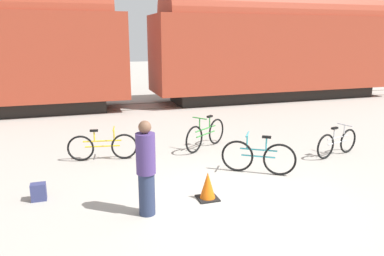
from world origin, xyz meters
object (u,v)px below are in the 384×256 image
bicycle_yellow (103,147)px  person_in_purple (146,168)px  bicycle_silver (337,143)px  bicycle_green (206,135)px  bicycle_teal (258,157)px  backpack (39,192)px  traffic_cone (208,187)px  freight_train (139,42)px

bicycle_yellow → person_in_purple: person_in_purple is taller
bicycle_silver → bicycle_green: (-3.06, 1.71, 0.04)m
bicycle_green → bicycle_silver: bearing=-29.2°
bicycle_teal → backpack: 4.71m
bicycle_yellow → person_in_purple: size_ratio=1.02×
bicycle_yellow → person_in_purple: (0.48, -3.29, 0.50)m
bicycle_green → traffic_cone: size_ratio=2.78×
bicycle_green → traffic_cone: bearing=-109.4°
bicycle_silver → bicycle_teal: bicycle_teal is taller
freight_train → person_in_purple: 10.72m
bicycle_teal → bicycle_silver: bearing=11.4°
bicycle_green → person_in_purple: 4.21m
bicycle_silver → person_in_purple: person_in_purple is taller
person_in_purple → backpack: bearing=-28.9°
bicycle_yellow → backpack: bearing=-123.8°
bicycle_silver → traffic_cone: bicycle_silver is taller
bicycle_yellow → bicycle_teal: size_ratio=1.20×
bicycle_yellow → bicycle_teal: (3.31, -2.08, 0.04)m
bicycle_teal → traffic_cone: bicycle_teal is taller
bicycle_silver → traffic_cone: (-4.18, -1.48, -0.10)m
person_in_purple → traffic_cone: person_in_purple is taller
bicycle_yellow → person_in_purple: 3.37m
freight_train → person_in_purple: bearing=-99.9°
bicycle_yellow → traffic_cone: bearing=-60.5°
bicycle_silver → traffic_cone: bearing=-160.5°
backpack → traffic_cone: traffic_cone is taller
freight_train → bicycle_teal: size_ratio=17.68×
freight_train → bicycle_silver: bearing=-67.3°
bicycle_silver → bicycle_yellow: size_ratio=0.90×
person_in_purple → traffic_cone: 1.40m
freight_train → backpack: bearing=-111.9°
traffic_cone → bicycle_teal: bearing=31.2°
bicycle_yellow → traffic_cone: 3.49m
bicycle_teal → backpack: (-4.70, -0.01, -0.22)m
freight_train → bicycle_silver: 9.68m
traffic_cone → bicycle_green: bearing=70.6°
backpack → freight_train: bearing=68.1°
backpack → traffic_cone: size_ratio=0.62×
bicycle_teal → traffic_cone: size_ratio=2.64×
bicycle_teal → person_in_purple: person_in_purple is taller
bicycle_silver → backpack: bearing=-175.8°
bicycle_yellow → freight_train: bearing=72.1°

